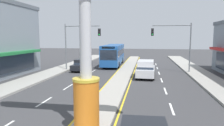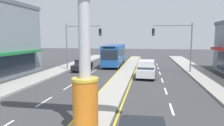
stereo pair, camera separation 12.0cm
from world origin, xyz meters
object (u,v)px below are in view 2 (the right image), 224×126
object	(u,v)px
suv_near_left_lane	(146,69)
sedan_mid_left_lane	(83,65)
bus_near_right_lane	(114,54)
traffic_light_left_side	(79,39)
district_sign	(84,37)
traffic_light_right_side	(177,39)

from	to	relation	value
suv_near_left_lane	sedan_mid_left_lane	distance (m)	9.19
bus_near_right_lane	sedan_mid_left_lane	size ratio (longest dim) A/B	2.61
traffic_light_left_side	bus_near_right_lane	distance (m)	8.04
bus_near_right_lane	traffic_light_left_side	bearing A→B (deg)	-117.82
district_sign	suv_near_left_lane	bearing A→B (deg)	79.62
bus_near_right_lane	suv_near_left_lane	size ratio (longest dim) A/B	2.41
traffic_light_left_side	district_sign	bearing A→B (deg)	-70.32
traffic_light_left_side	suv_near_left_lane	xyz separation A→B (m)	(8.78, -3.13, -3.26)
traffic_light_right_side	bus_near_right_lane	size ratio (longest dim) A/B	0.55
suv_near_left_lane	traffic_light_left_side	bearing A→B (deg)	160.39
bus_near_right_lane	suv_near_left_lane	distance (m)	11.23
traffic_light_left_side	suv_near_left_lane	size ratio (longest dim) A/B	1.33
bus_near_right_lane	sedan_mid_left_lane	world-z (taller)	bus_near_right_lane
sedan_mid_left_lane	bus_near_right_lane	bearing A→B (deg)	62.78
district_sign	suv_near_left_lane	xyz separation A→B (m)	(2.59, 14.16, -3.40)
district_sign	sedan_mid_left_lane	xyz separation A→B (m)	(-5.90, 17.66, -3.60)
traffic_light_right_side	traffic_light_left_side	bearing A→B (deg)	-177.20
traffic_light_right_side	bus_near_right_lane	bearing A→B (deg)	144.80
traffic_light_left_side	bus_near_right_lane	xyz separation A→B (m)	(3.59, 6.80, -2.38)
traffic_light_right_side	bus_near_right_lane	xyz separation A→B (m)	(-8.78, 6.19, -2.38)
traffic_light_left_side	sedan_mid_left_lane	world-z (taller)	traffic_light_left_side
suv_near_left_lane	sedan_mid_left_lane	world-z (taller)	suv_near_left_lane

